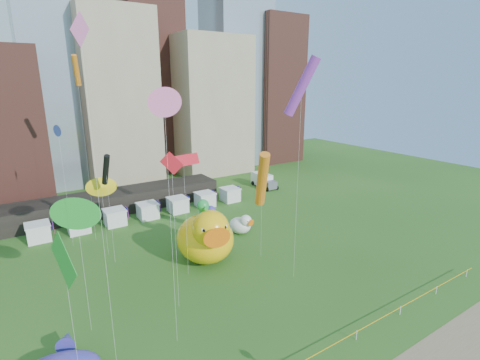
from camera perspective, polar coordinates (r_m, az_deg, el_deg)
skyline at (r=78.95m, az=-20.73°, el=15.08°), size 101.00×23.00×68.00m
pavilion at (r=62.00m, az=-20.60°, el=-3.47°), size 38.00×6.00×3.20m
vendor_tents at (r=57.87m, az=-14.35°, el=-4.79°), size 33.24×2.80×2.40m
big_duck at (r=42.47m, az=-5.35°, el=-8.86°), size 8.13×9.78×7.02m
small_duck at (r=50.53m, az=0.18°, el=-7.04°), size 3.65×4.12×2.89m
seahorse_green at (r=44.96m, az=-5.85°, el=-5.31°), size 1.66×2.00×6.64m
seahorse_purple at (r=45.75m, az=-4.63°, el=-6.01°), size 1.54×1.81×5.60m
box_truck at (r=72.35m, az=3.70°, el=-0.04°), size 2.75×6.29×2.63m
kite_0 at (r=31.11m, az=-10.72°, el=1.92°), size 1.70×1.16×14.93m
kite_1 at (r=25.59m, az=-11.90°, el=11.84°), size 2.00×0.92×20.26m
kite_2 at (r=42.20m, az=-20.44°, el=1.51°), size 0.88×2.22×13.05m
kite_3 at (r=30.98m, az=-24.44°, el=-4.78°), size 2.44×1.70×12.03m
kite_6 at (r=41.62m, az=3.52°, el=0.04°), size 2.95×4.24×13.15m
kite_7 at (r=35.53m, az=9.75°, el=14.35°), size 2.72×3.28×22.96m
kite_8 at (r=36.94m, az=-8.91°, el=3.00°), size 3.71×1.19×13.42m
kite_9 at (r=24.55m, az=-23.70°, el=18.53°), size 1.39×1.56×24.58m
kite_11 at (r=24.91m, az=-26.11°, el=-11.52°), size 0.92×3.61×11.96m
kite_12 at (r=45.24m, az=-21.06°, el=-1.08°), size 2.35×0.81×9.77m
kite_13 at (r=48.26m, az=-26.82°, el=6.86°), size 0.56×1.37×15.60m
kite_14 at (r=48.55m, az=-24.44°, el=15.44°), size 1.18×2.22×23.62m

